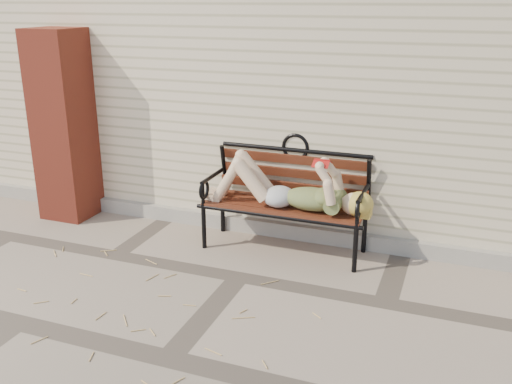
% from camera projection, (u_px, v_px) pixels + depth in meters
% --- Properties ---
extents(ground, '(80.00, 80.00, 0.00)m').
position_uv_depth(ground, '(239.00, 277.00, 4.92)').
color(ground, gray).
rests_on(ground, ground).
extents(house_wall, '(8.00, 4.00, 3.00)m').
position_uv_depth(house_wall, '(329.00, 64.00, 7.09)').
color(house_wall, beige).
rests_on(house_wall, ground).
extents(foundation_strip, '(8.00, 0.10, 0.15)m').
position_uv_depth(foundation_strip, '(275.00, 229.00, 5.75)').
color(foundation_strip, '#9B958C').
rests_on(foundation_strip, ground).
extents(brick_pillar, '(0.50, 0.50, 2.00)m').
position_uv_depth(brick_pillar, '(64.00, 126.00, 6.02)').
color(brick_pillar, maroon).
rests_on(brick_pillar, ground).
extents(garden_bench, '(1.65, 0.66, 1.07)m').
position_uv_depth(garden_bench, '(288.00, 187.00, 5.35)').
color(garden_bench, black).
rests_on(garden_bench, ground).
extents(reading_woman, '(1.56, 0.35, 0.49)m').
position_uv_depth(reading_woman, '(285.00, 188.00, 5.22)').
color(reading_woman, '#093043').
rests_on(reading_woman, ground).
extents(straw_scatter, '(2.90, 1.72, 0.01)m').
position_uv_depth(straw_scatter, '(109.00, 307.00, 4.44)').
color(straw_scatter, tan).
rests_on(straw_scatter, ground).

